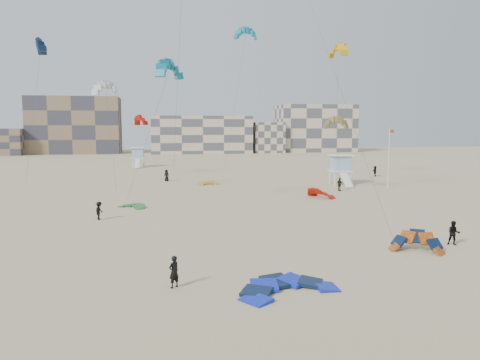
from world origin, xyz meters
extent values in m
plane|color=tan|center=(0.00, 0.00, 0.00)|extent=(320.00, 320.00, 0.00)
imported|color=black|center=(-3.31, -0.37, 0.86)|extent=(0.75, 0.70, 1.71)
imported|color=black|center=(16.72, 5.16, 0.88)|extent=(1.07, 1.00, 1.76)
imported|color=black|center=(-9.40, 19.19, 0.83)|extent=(0.93, 1.22, 1.67)
imported|color=black|center=(19.63, 33.75, 0.88)|extent=(0.82, 1.12, 1.77)
imported|color=black|center=(-2.75, 49.12, 0.92)|extent=(1.05, 0.87, 1.83)
imported|color=black|center=(32.74, 50.34, 0.90)|extent=(0.88, 1.74, 1.80)
cylinder|color=#3F3F3F|center=(-4.98, 24.48, 7.56)|extent=(4.50, 0.50, 13.13)
cylinder|color=#3F3F3F|center=(10.80, 13.18, 12.39)|extent=(0.84, 22.97, 22.80)
cylinder|color=#3F3F3F|center=(-9.54, 34.00, 7.01)|extent=(1.33, 5.19, 12.02)
cylinder|color=#3F3F3F|center=(-1.09, 42.63, 14.71)|extent=(1.09, 16.22, 27.42)
cylinder|color=#3F3F3F|center=(17.77, 29.92, 4.91)|extent=(0.98, 4.39, 7.82)
cylinder|color=#3F3F3F|center=(25.67, 50.49, 10.56)|extent=(3.60, 8.59, 19.13)
cylinder|color=#3F3F3F|center=(-20.70, 44.05, 10.27)|extent=(1.71, 5.00, 18.55)
cylinder|color=#3F3F3F|center=(9.63, 57.45, 13.13)|extent=(5.32, 9.00, 24.28)
cylinder|color=#3F3F3F|center=(-5.45, 57.77, 5.23)|extent=(2.87, 2.93, 8.48)
cube|color=white|center=(22.39, 40.43, 2.02)|extent=(3.21, 3.21, 0.15)
cube|color=#92B0C8|center=(22.39, 40.43, 3.17)|extent=(2.64, 2.64, 2.16)
cube|color=white|center=(22.39, 40.43, 4.34)|extent=(3.32, 3.32, 0.17)
cube|color=white|center=(22.39, 37.51, 0.97)|extent=(1.27, 3.13, 1.79)
cube|color=white|center=(-8.15, 76.89, 1.91)|extent=(2.99, 2.99, 0.14)
cube|color=#92B0C8|center=(-8.15, 76.89, 3.00)|extent=(2.46, 2.46, 2.04)
cube|color=white|center=(-8.15, 76.89, 4.10)|extent=(3.10, 3.10, 0.16)
cube|color=white|center=(-8.15, 74.14, 0.92)|extent=(1.16, 2.94, 1.69)
cylinder|color=white|center=(27.20, 35.09, 4.19)|extent=(0.10, 0.10, 8.37)
cube|color=red|center=(27.51, 35.09, 7.85)|extent=(0.63, 0.02, 0.42)
cube|color=#7E634C|center=(-30.00, 134.00, 9.00)|extent=(28.00, 14.00, 18.00)
cube|color=beige|center=(10.00, 130.00, 6.00)|extent=(32.00, 16.00, 12.00)
cube|color=beige|center=(50.00, 132.00, 8.00)|extent=(26.00, 14.00, 16.00)
cube|color=#7E634C|center=(-50.00, 128.00, 4.00)|extent=(12.00, 10.00, 8.00)
cube|color=beige|center=(32.00, 128.00, 5.00)|extent=(10.00, 10.00, 10.00)
camera|label=1|loc=(-4.02, -24.44, 8.40)|focal=35.00mm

